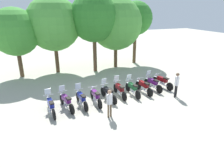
{
  "coord_description": "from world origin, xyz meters",
  "views": [
    {
      "loc": [
        -4.74,
        -11.76,
        5.89
      ],
      "look_at": [
        0.0,
        0.5,
        0.9
      ],
      "focal_mm": 32.2,
      "sensor_mm": 36.0,
      "label": 1
    }
  ],
  "objects_px": {
    "motorcycle_5": "(120,89)",
    "person_0": "(110,102)",
    "motorcycle_2": "(81,99)",
    "motorcycle_7": "(144,86)",
    "motorcycle_4": "(108,93)",
    "tree_0": "(15,32)",
    "motorcycle_1": "(66,101)",
    "motorcycle_6": "(132,88)",
    "tree_4": "(136,19)",
    "motorcycle_9": "(162,81)",
    "tree_2": "(94,18)",
    "motorcycle_3": "(96,96)",
    "motorcycle_8": "(153,83)",
    "person_1": "(177,83)",
    "tree_3": "(116,24)",
    "tree_1": "(53,24)",
    "motorcycle_0": "(51,105)"
  },
  "relations": [
    {
      "from": "motorcycle_5",
      "to": "motorcycle_9",
      "type": "height_order",
      "value": "motorcycle_5"
    },
    {
      "from": "tree_1",
      "to": "tree_4",
      "type": "xyz_separation_m",
      "value": [
        8.59,
        0.48,
        0.29
      ]
    },
    {
      "from": "motorcycle_2",
      "to": "motorcycle_6",
      "type": "bearing_deg",
      "value": -89.22
    },
    {
      "from": "motorcycle_2",
      "to": "tree_4",
      "type": "xyz_separation_m",
      "value": [
        8.1,
        8.57,
        4.32
      ]
    },
    {
      "from": "motorcycle_5",
      "to": "tree_3",
      "type": "distance_m",
      "value": 8.61
    },
    {
      "from": "person_1",
      "to": "tree_3",
      "type": "height_order",
      "value": "tree_3"
    },
    {
      "from": "motorcycle_4",
      "to": "tree_0",
      "type": "relative_size",
      "value": 0.36
    },
    {
      "from": "motorcycle_7",
      "to": "person_1",
      "type": "relative_size",
      "value": 1.23
    },
    {
      "from": "motorcycle_2",
      "to": "motorcycle_7",
      "type": "distance_m",
      "value": 4.78
    },
    {
      "from": "motorcycle_5",
      "to": "tree_4",
      "type": "relative_size",
      "value": 0.33
    },
    {
      "from": "motorcycle_6",
      "to": "tree_2",
      "type": "relative_size",
      "value": 0.3
    },
    {
      "from": "motorcycle_9",
      "to": "tree_4",
      "type": "xyz_separation_m",
      "value": [
        1.45,
        7.67,
        4.33
      ]
    },
    {
      "from": "motorcycle_1",
      "to": "tree_0",
      "type": "bearing_deg",
      "value": 6.77
    },
    {
      "from": "motorcycle_6",
      "to": "tree_2",
      "type": "xyz_separation_m",
      "value": [
        -0.77,
        6.68,
        4.52
      ]
    },
    {
      "from": "person_0",
      "to": "motorcycle_7",
      "type": "bearing_deg",
      "value": 108.18
    },
    {
      "from": "motorcycle_9",
      "to": "tree_1",
      "type": "bearing_deg",
      "value": 34.46
    },
    {
      "from": "motorcycle_1",
      "to": "tree_0",
      "type": "relative_size",
      "value": 0.36
    },
    {
      "from": "motorcycle_2",
      "to": "tree_2",
      "type": "bearing_deg",
      "value": -28.46
    },
    {
      "from": "motorcycle_2",
      "to": "motorcycle_4",
      "type": "bearing_deg",
      "value": -87.26
    },
    {
      "from": "motorcycle_5",
      "to": "person_0",
      "type": "height_order",
      "value": "person_0"
    },
    {
      "from": "motorcycle_3",
      "to": "motorcycle_5",
      "type": "distance_m",
      "value": 1.96
    },
    {
      "from": "motorcycle_4",
      "to": "person_1",
      "type": "height_order",
      "value": "person_1"
    },
    {
      "from": "person_0",
      "to": "motorcycle_5",
      "type": "bearing_deg",
      "value": 130.04
    },
    {
      "from": "motorcycle_7",
      "to": "person_0",
      "type": "distance_m",
      "value": 4.33
    },
    {
      "from": "motorcycle_7",
      "to": "person_0",
      "type": "height_order",
      "value": "person_0"
    },
    {
      "from": "motorcycle_2",
      "to": "motorcycle_9",
      "type": "height_order",
      "value": "motorcycle_2"
    },
    {
      "from": "person_0",
      "to": "tree_3",
      "type": "xyz_separation_m",
      "value": [
        4.29,
        9.67,
        3.45
      ]
    },
    {
      "from": "motorcycle_9",
      "to": "tree_3",
      "type": "relative_size",
      "value": 0.31
    },
    {
      "from": "motorcycle_4",
      "to": "motorcycle_8",
      "type": "bearing_deg",
      "value": -90.59
    },
    {
      "from": "motorcycle_5",
      "to": "tree_2",
      "type": "xyz_separation_m",
      "value": [
        0.18,
        6.55,
        4.52
      ]
    },
    {
      "from": "motorcycle_7",
      "to": "motorcycle_3",
      "type": "bearing_deg",
      "value": 92.87
    },
    {
      "from": "tree_3",
      "to": "tree_0",
      "type": "bearing_deg",
      "value": 179.69
    },
    {
      "from": "motorcycle_3",
      "to": "tree_0",
      "type": "distance_m",
      "value": 9.69
    },
    {
      "from": "person_0",
      "to": "tree_1",
      "type": "xyz_separation_m",
      "value": [
        -1.68,
        10.01,
        3.57
      ]
    },
    {
      "from": "tree_2",
      "to": "motorcycle_7",
      "type": "bearing_deg",
      "value": -75.38
    },
    {
      "from": "motorcycle_4",
      "to": "motorcycle_8",
      "type": "distance_m",
      "value": 3.84
    },
    {
      "from": "motorcycle_4",
      "to": "motorcycle_9",
      "type": "height_order",
      "value": "motorcycle_4"
    },
    {
      "from": "motorcycle_9",
      "to": "person_0",
      "type": "bearing_deg",
      "value": 106.94
    },
    {
      "from": "motorcycle_4",
      "to": "motorcycle_8",
      "type": "relative_size",
      "value": 1.0
    },
    {
      "from": "motorcycle_1",
      "to": "motorcycle_6",
      "type": "bearing_deg",
      "value": -97.68
    },
    {
      "from": "motorcycle_0",
      "to": "person_0",
      "type": "distance_m",
      "value": 3.54
    },
    {
      "from": "motorcycle_4",
      "to": "motorcycle_8",
      "type": "xyz_separation_m",
      "value": [
        3.81,
        0.5,
        0.0
      ]
    },
    {
      "from": "motorcycle_0",
      "to": "motorcycle_6",
      "type": "distance_m",
      "value": 5.75
    },
    {
      "from": "motorcycle_7",
      "to": "motorcycle_5",
      "type": "bearing_deg",
      "value": 84.67
    },
    {
      "from": "motorcycle_3",
      "to": "person_1",
      "type": "height_order",
      "value": "person_1"
    },
    {
      "from": "tree_3",
      "to": "tree_2",
      "type": "bearing_deg",
      "value": -165.02
    },
    {
      "from": "motorcycle_7",
      "to": "person_1",
      "type": "height_order",
      "value": "person_1"
    },
    {
      "from": "tree_0",
      "to": "motorcycle_6",
      "type": "bearing_deg",
      "value": -44.39
    },
    {
      "from": "motorcycle_3",
      "to": "motorcycle_9",
      "type": "xyz_separation_m",
      "value": [
        5.7,
        0.85,
        0.0
      ]
    },
    {
      "from": "motorcycle_6",
      "to": "tree_4",
      "type": "distance_m",
      "value": 10.18
    }
  ]
}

